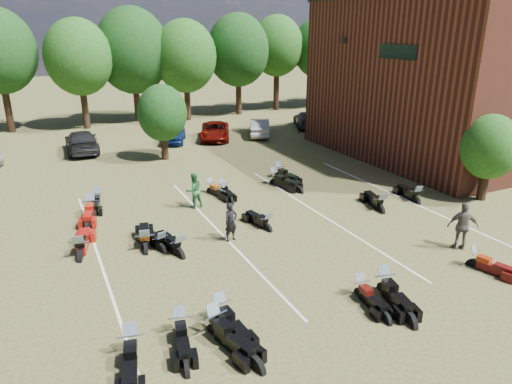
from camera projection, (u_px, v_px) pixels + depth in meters
ground at (318, 248)px, 18.16m from camera, size 160.00×160.00×0.00m
car_3 at (82, 141)px, 32.05m from camera, size 2.29×5.23×1.50m
car_4 at (173, 133)px, 34.85m from camera, size 3.01×4.37×1.38m
car_5 at (259, 127)px, 36.83m from camera, size 3.09×4.49×1.40m
car_6 at (215, 131)px, 35.74m from camera, size 3.84×5.24×1.32m
car_7 at (306, 119)px, 40.16m from camera, size 3.67×5.08×1.37m
person_black at (231, 222)px, 18.53m from camera, size 0.68×0.53×1.64m
person_green at (194, 190)px, 21.98m from camera, size 0.95×0.80×1.76m
person_grey at (463, 226)px, 17.76m from camera, size 1.20×1.06×1.95m
motorcycle_0 at (133, 356)px, 12.16m from camera, size 1.26×2.48×1.32m
motorcycle_1 at (181, 334)px, 13.02m from camera, size 1.08×2.23×1.19m
motorcycle_2 at (216, 335)px, 12.99m from camera, size 1.37×2.59×1.38m
motorcycle_3 at (222, 321)px, 13.61m from camera, size 0.90×2.34×1.28m
motorcycle_4 at (383, 293)px, 15.07m from camera, size 1.33×2.53×1.35m
motorcycle_5 at (360, 296)px, 14.87m from camera, size 0.84×2.05×1.11m
motorcycle_6 at (473, 266)px, 16.74m from camera, size 1.18×2.14×1.14m
motorcycle_7 at (81, 259)px, 17.31m from camera, size 1.38×2.65×1.41m
motorcycle_8 at (146, 251)px, 17.88m from camera, size 1.24×2.56×1.37m
motorcycle_9 at (180, 256)px, 17.48m from camera, size 1.27×2.47×1.32m
motorcycle_10 at (162, 251)px, 17.88m from camera, size 1.21×2.30×1.22m
motorcycle_11 at (267, 230)px, 19.76m from camera, size 1.02×2.19×1.18m
motorcycle_12 at (381, 212)px, 21.76m from camera, size 1.31×2.48×1.32m
motorcycle_13 at (416, 203)px, 22.89m from camera, size 1.17×2.39×1.28m
motorcycle_15 at (92, 214)px, 21.44m from camera, size 1.30×2.57×1.37m
motorcycle_16 at (98, 205)px, 22.60m from camera, size 1.17×2.31×1.23m
motorcycle_17 at (211, 193)px, 24.24m from camera, size 1.23×2.13×1.13m
motorcycle_18 at (223, 194)px, 24.13m from camera, size 0.80×2.05×1.12m
motorcycle_19 at (275, 185)px, 25.50m from camera, size 1.49×2.56×1.36m
motorcycle_20 at (279, 178)px, 26.63m from camera, size 1.04×2.51×1.36m
brick_building at (509, 71)px, 32.99m from camera, size 25.40×15.20×10.70m
tree_line at (131, 52)px, 40.19m from camera, size 56.00×6.00×9.79m
young_tree_near_building at (490, 147)px, 22.38m from camera, size 2.80×2.80×4.16m
young_tree_midfield at (162, 113)px, 29.43m from camera, size 3.20×3.20×4.70m
parking_lines at (220, 233)px, 19.47m from camera, size 20.10×14.00×0.01m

